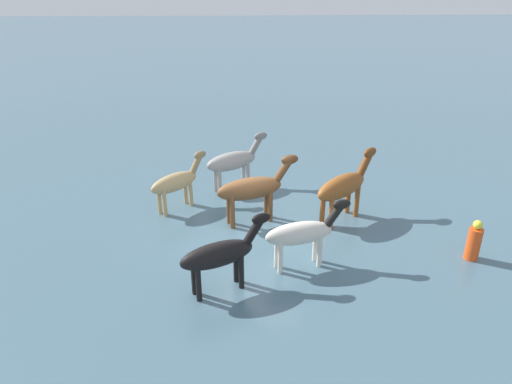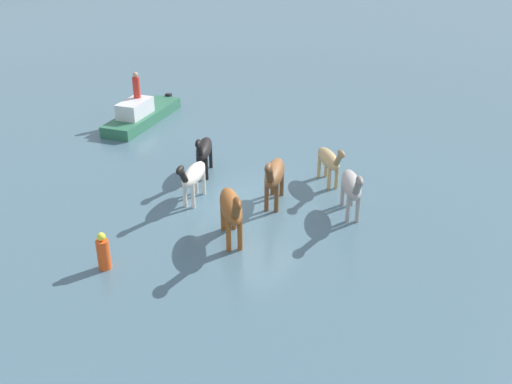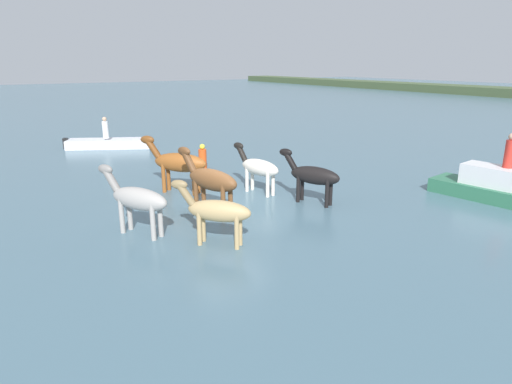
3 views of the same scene
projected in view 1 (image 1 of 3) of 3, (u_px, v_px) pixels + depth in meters
The scene contains 8 objects.
ground_plane at pixel (258, 231), 13.57m from camera, with size 194.22×194.22×0.00m, color #476675.
horse_rear_stallion at pixel (253, 188), 13.66m from camera, with size 2.59×1.19×2.02m.
horse_lead at pixel (220, 254), 10.59m from camera, with size 2.25×1.27×1.80m.
horse_gray_outer at pixel (344, 186), 13.76m from camera, with size 2.32×1.99×2.07m.
horse_chestnut_trailing at pixel (234, 161), 15.95m from camera, with size 2.31×1.52×1.90m.
horse_dun_straggler at pixel (302, 233), 11.51m from camera, with size 2.28×0.91×1.76m.
horse_dark_mare at pixel (176, 182), 14.52m from camera, with size 1.85×1.75×1.72m.
buoy_channel_marker at pixel (474, 242), 12.02m from camera, with size 0.36×0.36×1.14m.
Camera 1 is at (0.79, 11.83, 6.71)m, focal length 32.17 mm.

